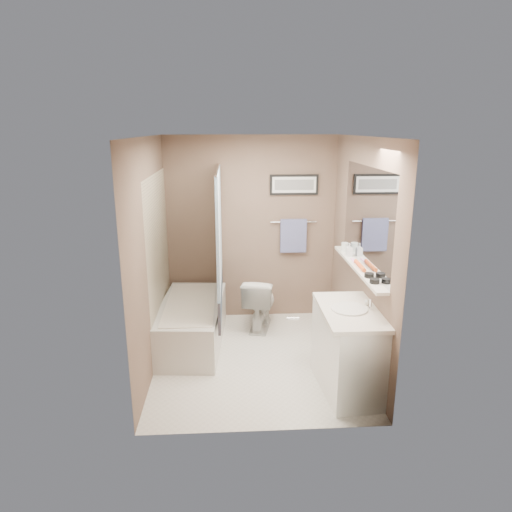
{
  "coord_description": "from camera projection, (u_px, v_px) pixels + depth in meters",
  "views": [
    {
      "loc": [
        -0.28,
        -4.56,
        2.49
      ],
      "look_at": [
        0.0,
        0.15,
        1.15
      ],
      "focal_mm": 32.0,
      "sensor_mm": 36.0,
      "label": 1
    }
  ],
  "objects": [
    {
      "name": "towel",
      "position": [
        293.0,
        236.0,
        5.95
      ],
      "size": [
        0.34,
        0.05,
        0.44
      ],
      "primitive_type": "cube",
      "color": "#828ABE",
      "rests_on": "towel_bar"
    },
    {
      "name": "bathtub",
      "position": [
        191.0,
        323.0,
        5.39
      ],
      "size": [
        0.81,
        1.55,
        0.5
      ],
      "primitive_type": "cube",
      "rotation": [
        0.0,
        0.0,
        -0.07
      ],
      "color": "silver",
      "rests_on": "ground"
    },
    {
      "name": "door",
      "position": [
        335.0,
        320.0,
        3.64
      ],
      "size": [
        0.8,
        0.02,
        2.0
      ],
      "primitive_type": "cube",
      "color": "silver",
      "rests_on": "wall_front"
    },
    {
      "name": "ground",
      "position": [
        257.0,
        359.0,
        5.08
      ],
      "size": [
        2.5,
        2.5,
        0.0
      ],
      "primitive_type": "plane",
      "color": "silver",
      "rests_on": "ground"
    },
    {
      "name": "candle_bowl_far",
      "position": [
        369.0,
        275.0,
        4.32
      ],
      "size": [
        0.09,
        0.09,
        0.04
      ],
      "primitive_type": "cylinder",
      "color": "black",
      "rests_on": "shelf"
    },
    {
      "name": "hair_brush_front",
      "position": [
        361.0,
        267.0,
        4.56
      ],
      "size": [
        0.05,
        0.22,
        0.04
      ],
      "primitive_type": "cylinder",
      "rotation": [
        1.57,
        0.0,
        -0.03
      ],
      "color": "#E0581F",
      "rests_on": "shelf"
    },
    {
      "name": "candle_bowl_near",
      "position": [
        375.0,
        281.0,
        4.16
      ],
      "size": [
        0.09,
        0.09,
        0.04
      ],
      "primitive_type": "cylinder",
      "color": "black",
      "rests_on": "shelf"
    },
    {
      "name": "towel_bar",
      "position": [
        293.0,
        222.0,
        5.92
      ],
      "size": [
        0.6,
        0.02,
        0.02
      ],
      "primitive_type": "cylinder",
      "rotation": [
        0.0,
        1.57,
        0.0
      ],
      "color": "silver",
      "rests_on": "wall_back"
    },
    {
      "name": "wall_front",
      "position": [
        266.0,
        298.0,
        3.57
      ],
      "size": [
        2.2,
        0.04,
        2.4
      ],
      "primitive_type": "cube",
      "color": "brown",
      "rests_on": "ground"
    },
    {
      "name": "pink_comb",
      "position": [
        354.0,
        260.0,
        4.86
      ],
      "size": [
        0.04,
        0.16,
        0.01
      ],
      "primitive_type": "cube",
      "rotation": [
        0.0,
        0.0,
        -0.07
      ],
      "color": "#FE9BCF",
      "rests_on": "shelf"
    },
    {
      "name": "sink_basin",
      "position": [
        349.0,
        309.0,
        4.27
      ],
      "size": [
        0.34,
        0.34,
        0.01
      ],
      "primitive_type": "cylinder",
      "color": "silver",
      "rests_on": "countertop"
    },
    {
      "name": "art_image",
      "position": [
        294.0,
        185.0,
        5.79
      ],
      "size": [
        0.5,
        0.0,
        0.13
      ],
      "primitive_type": "cube",
      "color": "#595959",
      "rests_on": "art_mat"
    },
    {
      "name": "countertop",
      "position": [
        350.0,
        311.0,
        4.28
      ],
      "size": [
        0.54,
        0.96,
        0.04
      ],
      "primitive_type": "cube",
      "color": "beige",
      "rests_on": "vanity"
    },
    {
      "name": "wall_left",
      "position": [
        152.0,
        257.0,
        4.69
      ],
      "size": [
        0.04,
        2.5,
        2.4
      ],
      "primitive_type": "cube",
      "color": "brown",
      "rests_on": "ground"
    },
    {
      "name": "shelf",
      "position": [
        358.0,
        267.0,
        4.69
      ],
      "size": [
        0.12,
        1.6,
        0.03
      ],
      "primitive_type": "cube",
      "color": "silver",
      "rests_on": "wall_right"
    },
    {
      "name": "wall_right",
      "position": [
        359.0,
        254.0,
        4.81
      ],
      "size": [
        0.04,
        2.5,
        2.4
      ],
      "primitive_type": "cube",
      "color": "brown",
      "rests_on": "ground"
    },
    {
      "name": "vanity",
      "position": [
        349.0,
        352.0,
        4.39
      ],
      "size": [
        0.57,
        0.94,
        0.8
      ],
      "primitive_type": "cube",
      "rotation": [
        0.0,
        0.0,
        0.08
      ],
      "color": "white",
      "rests_on": "ground"
    },
    {
      "name": "curtain_rod",
      "position": [
        218.0,
        169.0,
        4.98
      ],
      "size": [
        0.02,
        1.55,
        0.02
      ],
      "primitive_type": "cylinder",
      "rotation": [
        1.57,
        0.0,
        0.0
      ],
      "color": "silver",
      "rests_on": "wall_left"
    },
    {
      "name": "mirror",
      "position": [
        367.0,
        217.0,
        4.55
      ],
      "size": [
        0.02,
        1.6,
        1.0
      ],
      "primitive_type": "cube",
      "color": "silver",
      "rests_on": "wall_right"
    },
    {
      "name": "glass_jar",
      "position": [
        345.0,
        247.0,
        5.22
      ],
      "size": [
        0.08,
        0.08,
        0.1
      ],
      "primitive_type": "cylinder",
      "color": "silver",
      "rests_on": "shelf"
    },
    {
      "name": "toilet",
      "position": [
        260.0,
        302.0,
        5.8
      ],
      "size": [
        0.52,
        0.73,
        0.68
      ],
      "primitive_type": "imported",
      "rotation": [
        0.0,
        0.0,
        2.92
      ],
      "color": "silver",
      "rests_on": "ground"
    },
    {
      "name": "tile_surround",
      "position": [
        159.0,
        262.0,
        5.22
      ],
      "size": [
        0.02,
        1.55,
        2.0
      ],
      "primitive_type": "cube",
      "color": "#C4B394",
      "rests_on": "wall_left"
    },
    {
      "name": "curtain_lower",
      "position": [
        220.0,
        295.0,
        5.38
      ],
      "size": [
        0.03,
        1.45,
        0.36
      ],
      "primitive_type": "cube",
      "color": "#293A4D",
      "rests_on": "curtain_rod"
    },
    {
      "name": "curtain_upper",
      "position": [
        219.0,
        227.0,
        5.15
      ],
      "size": [
        0.03,
        1.45,
        1.28
      ],
      "primitive_type": "cube",
      "color": "white",
      "rests_on": "curtain_rod"
    },
    {
      "name": "door_handle",
      "position": [
        293.0,
        319.0,
        3.67
      ],
      "size": [
        0.1,
        0.02,
        0.02
      ],
      "primitive_type": "cylinder",
      "rotation": [
        0.0,
        1.57,
        0.0
      ],
      "color": "silver",
      "rests_on": "door"
    },
    {
      "name": "art_mat",
      "position": [
        294.0,
        185.0,
        5.79
      ],
      "size": [
        0.56,
        0.0,
        0.2
      ],
      "primitive_type": "cube",
      "color": "white",
      "rests_on": "art_frame"
    },
    {
      "name": "art_frame",
      "position": [
        294.0,
        185.0,
        5.81
      ],
      "size": [
        0.62,
        0.02,
        0.26
      ],
      "primitive_type": "cube",
      "color": "black",
      "rests_on": "wall_back"
    },
    {
      "name": "hair_brush_back",
      "position": [
        358.0,
        264.0,
        4.67
      ],
      "size": [
        0.04,
        0.22,
        0.04
      ],
      "primitive_type": "cylinder",
      "rotation": [
        1.57,
        0.0,
        -0.01
      ],
      "color": "#F05222",
      "rests_on": "shelf"
    },
    {
      "name": "faucet_spout",
      "position": [
        371.0,
        304.0,
        4.27
      ],
      "size": [
        0.02,
        0.02,
        0.1
      ],
      "primitive_type": "cylinder",
      "color": "white",
      "rests_on": "countertop"
    },
    {
      "name": "wall_back",
      "position": [
        251.0,
        230.0,
        5.93
      ],
      "size": [
        2.2,
        0.04,
        2.4
      ],
      "primitive_type": "cube",
      "color": "brown",
      "rests_on": "ground"
    },
    {
      "name": "ceiling",
      "position": [
        257.0,
        139.0,
        4.43
      ],
      "size": [
        2.2,
        2.5,
        0.04
      ],
      "primitive_type": "cube",
      "color": "white",
      "rests_on": "wall_back"
    },
    {
      "name": "tub_rim",
      "position": [
        191.0,
        304.0,
        5.32
      ],
      "size": [
        0.56,
        1.36,
        0.02
      ],
      "primitive_type": "cube",
      "color": "silver",
      "rests_on": "bathtub"
    },
    {
      "name": "soap_bottle",
      "position": [
        349.0,
        250.0,
        5.02
      ],
      "size": [
        0.07,
        0.07,
        0.14
      ],
      "primitive_type": "imported",
      "rotation": [
        0.0,
        0.0,
        -0.07
      ],
      "color": "#999999",
      "rests_on": "shelf"
    },
    {
      "name": "faucet_knob",
      "position": [
        367.0,
        302.0,
        4.37
      ],
      "size": [
        0.05,
        0.05,
        0.05
      ],
      "primitive_type": "sphere",
      "color": "silver",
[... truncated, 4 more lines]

